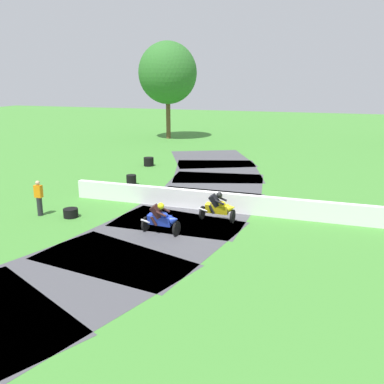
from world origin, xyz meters
TOP-DOWN VIEW (x-y plane):
  - ground_plane at (0.00, 0.00)m, footprint 120.00×120.00m
  - track_asphalt at (-1.33, 0.03)m, footprint 10.35×34.43m
  - safety_barrier at (4.82, -0.09)m, footprint 22.32×0.73m
  - motorcycle_lead_blue at (-0.20, -3.73)m, footprint 1.70×0.87m
  - motorcycle_chase_yellow at (1.58, -1.55)m, footprint 1.70×0.80m
  - tire_stack_mid_a at (-4.89, -3.00)m, footprint 0.65×0.65m
  - tire_stack_mid_b at (-4.90, 3.25)m, footprint 0.57×0.57m
  - tire_stack_far at (-6.16, 8.68)m, footprint 0.70×0.70m
  - track_marshal at (-6.36, -3.20)m, footprint 0.34×0.24m
  - tree_far_right at (-9.85, 22.21)m, footprint 5.76×5.76m

SIDE VIEW (x-z plane):
  - ground_plane at x=0.00m, z-range 0.00..0.00m
  - track_asphalt at x=-1.33m, z-range 0.00..0.01m
  - tire_stack_mid_a at x=-4.89m, z-range 0.00..0.40m
  - tire_stack_mid_b at x=-4.90m, z-range 0.00..0.60m
  - tire_stack_far at x=-6.16m, z-range 0.00..0.60m
  - safety_barrier at x=4.82m, z-range 0.00..0.90m
  - motorcycle_lead_blue at x=-0.20m, z-range -0.07..1.36m
  - motorcycle_chase_yellow at x=1.58m, z-range -0.06..1.37m
  - track_marshal at x=-6.36m, z-range 0.00..1.63m
  - tree_far_right at x=-9.85m, z-range 1.71..11.20m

